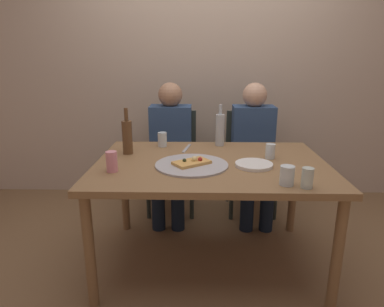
{
  "coord_description": "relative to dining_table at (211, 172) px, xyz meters",
  "views": [
    {
      "loc": [
        -0.07,
        -2.08,
        1.39
      ],
      "look_at": [
        -0.12,
        0.01,
        0.78
      ],
      "focal_mm": 31.62,
      "sensor_mm": 36.0,
      "label": 1
    }
  ],
  "objects": [
    {
      "name": "back_wall",
      "position": [
        0.0,
        1.32,
        0.64
      ],
      "size": [
        6.0,
        0.1,
        2.6
      ],
      "primitive_type": "cube",
      "color": "#BCA893",
      "rests_on": "ground_plane"
    },
    {
      "name": "dining_table",
      "position": [
        0.0,
        0.0,
        0.0
      ],
      "size": [
        1.48,
        1.02,
        0.73
      ],
      "color": "olive",
      "rests_on": "ground_plane"
    },
    {
      "name": "guest_in_sweater",
      "position": [
        -0.33,
        0.76,
        -0.02
      ],
      "size": [
        0.36,
        0.56,
        1.17
      ],
      "rotation": [
        0.0,
        0.0,
        3.14
      ],
      "color": "navy",
      "rests_on": "ground_plane"
    },
    {
      "name": "chair_left",
      "position": [
        -0.33,
        0.91,
        -0.15
      ],
      "size": [
        0.44,
        0.44,
        0.9
      ],
      "rotation": [
        0.0,
        0.0,
        3.14
      ],
      "color": "#2D3833",
      "rests_on": "ground_plane"
    },
    {
      "name": "ground_plane",
      "position": [
        0.0,
        0.0,
        -0.66
      ],
      "size": [
        8.0,
        8.0,
        0.0
      ],
      "primitive_type": "plane",
      "color": "brown"
    },
    {
      "name": "table_knife",
      "position": [
        -0.17,
        0.31,
        0.07
      ],
      "size": [
        0.06,
        0.22,
        0.01
      ],
      "primitive_type": "cube",
      "rotation": [
        0.0,
        0.0,
        4.53
      ],
      "color": "#B7B7BC",
      "rests_on": "dining_table"
    },
    {
      "name": "short_glass",
      "position": [
        0.39,
        -0.39,
        0.12
      ],
      "size": [
        0.08,
        0.08,
        0.1
      ],
      "primitive_type": "cylinder",
      "color": "silver",
      "rests_on": "dining_table"
    },
    {
      "name": "chair_right",
      "position": [
        0.4,
        0.91,
        -0.15
      ],
      "size": [
        0.44,
        0.44,
        0.9
      ],
      "rotation": [
        0.0,
        0.0,
        3.14
      ],
      "color": "#2D3833",
      "rests_on": "ground_plane"
    },
    {
      "name": "tumbler_far",
      "position": [
        0.39,
        0.08,
        0.12
      ],
      "size": [
        0.06,
        0.06,
        0.1
      ],
      "primitive_type": "cylinder",
      "color": "silver",
      "rests_on": "dining_table"
    },
    {
      "name": "soda_can",
      "position": [
        -0.59,
        -0.2,
        0.13
      ],
      "size": [
        0.07,
        0.07,
        0.12
      ],
      "primitive_type": "cylinder",
      "color": "pink",
      "rests_on": "dining_table"
    },
    {
      "name": "plate_stack",
      "position": [
        0.26,
        -0.09,
        0.08
      ],
      "size": [
        0.23,
        0.23,
        0.02
      ],
      "primitive_type": "cylinder",
      "color": "white",
      "rests_on": "dining_table"
    },
    {
      "name": "wine_glass",
      "position": [
        0.48,
        -0.43,
        0.13
      ],
      "size": [
        0.06,
        0.06,
        0.11
      ],
      "primitive_type": "cylinder",
      "color": "#B7C6BC",
      "rests_on": "dining_table"
    },
    {
      "name": "beer_bottle",
      "position": [
        0.08,
        0.41,
        0.2
      ],
      "size": [
        0.07,
        0.07,
        0.31
      ],
      "color": "#B2BCC1",
      "rests_on": "dining_table"
    },
    {
      "name": "wine_bottle",
      "position": [
        -0.57,
        0.18,
        0.2
      ],
      "size": [
        0.07,
        0.07,
        0.32
      ],
      "color": "brown",
      "rests_on": "dining_table"
    },
    {
      "name": "pizza_slice_last",
      "position": [
        -0.12,
        -0.08,
        0.1
      ],
      "size": [
        0.25,
        0.23,
        0.05
      ],
      "color": "tan",
      "rests_on": "pizza_tray"
    },
    {
      "name": "tumbler_near",
      "position": [
        -0.35,
        0.37,
        0.13
      ],
      "size": [
        0.07,
        0.07,
        0.11
      ],
      "primitive_type": "cylinder",
      "color": "silver",
      "rests_on": "dining_table"
    },
    {
      "name": "guest_in_beanie",
      "position": [
        0.4,
        0.76,
        -0.02
      ],
      "size": [
        0.36,
        0.56,
        1.17
      ],
      "rotation": [
        0.0,
        0.0,
        3.14
      ],
      "color": "navy",
      "rests_on": "ground_plane"
    },
    {
      "name": "pizza_tray",
      "position": [
        -0.12,
        -0.09,
        0.08
      ],
      "size": [
        0.45,
        0.45,
        0.01
      ],
      "primitive_type": "cylinder",
      "color": "#ADADB2",
      "rests_on": "dining_table"
    }
  ]
}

